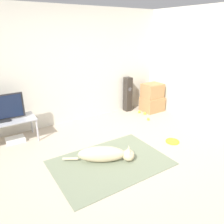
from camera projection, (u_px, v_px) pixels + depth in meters
ground_plane at (115, 164)px, 3.57m from camera, size 12.00×12.00×0.00m
wall_back at (62, 68)px, 4.77m from camera, size 8.00×0.06×2.55m
wall_right at (221, 71)px, 4.44m from camera, size 0.06×8.00×2.55m
area_rug at (111, 163)px, 3.61m from camera, size 1.85×1.28×0.01m
dog at (105, 154)px, 3.59m from camera, size 1.05×0.67×0.27m
frisbee at (172, 141)px, 4.27m from camera, size 0.26×0.26×0.03m
cardboard_box_lower at (152, 104)px, 5.86m from camera, size 0.55×0.45×0.37m
cardboard_box_upper at (152, 91)px, 5.74m from camera, size 0.50×0.41×0.37m
floor_speaker at (128, 94)px, 5.79m from camera, size 0.18×0.18×0.91m
tv_stand at (3, 124)px, 4.07m from camera, size 1.17×0.52×0.47m
tv at (0, 109)px, 3.97m from camera, size 0.84×0.20×0.50m
tennis_ball_by_boxes at (139, 112)px, 5.75m from camera, size 0.07×0.07×0.07m
tennis_ball_near_speaker at (148, 119)px, 5.28m from camera, size 0.07×0.07×0.07m
tennis_ball_loose_on_carpet at (145, 113)px, 5.64m from camera, size 0.07×0.07×0.07m
game_console at (15, 140)px, 4.29m from camera, size 0.35×0.27×0.08m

